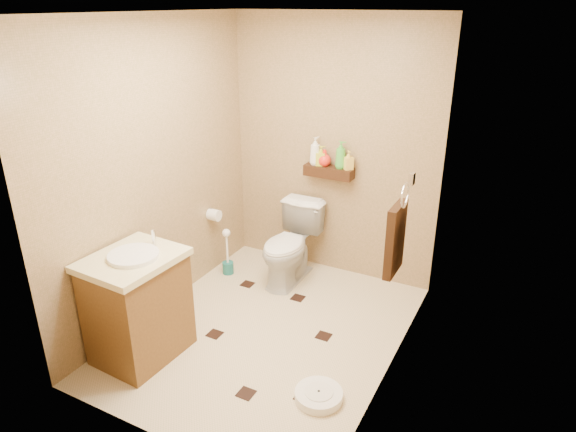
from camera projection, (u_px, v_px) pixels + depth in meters
The scene contains 19 objects.
ground at pixel (267, 332), 4.14m from camera, with size 2.50×2.50×0.00m, color beige.
wall_back at pixel (333, 151), 4.70m from camera, with size 2.00×0.04×2.40m, color tan.
wall_front at pixel (144, 266), 2.66m from camera, with size 2.00×0.04×2.40m, color tan.
wall_left at pixel (157, 172), 4.11m from camera, with size 0.04×2.50×2.40m, color tan.
wall_right at pixel (401, 217), 3.25m from camera, with size 0.04×2.50×2.40m, color tan.
ceiling at pixel (261, 12), 3.21m from camera, with size 2.00×2.50×0.02m, color silver.
wall_shelf at pixel (329, 172), 4.70m from camera, with size 0.46×0.14×0.10m, color #3B1C10.
floor_accents at pixel (272, 335), 4.10m from camera, with size 1.23×1.36×0.01m.
toilet at pixel (290, 245), 4.78m from camera, with size 0.41×0.72×0.74m, color white.
vanity at pixel (138, 305), 3.74m from camera, with size 0.58×0.70×0.94m.
bathroom_scale at pixel (319, 395), 3.43m from camera, with size 0.37×0.37×0.07m.
toilet_brush at pixel (228, 258), 4.97m from camera, with size 0.11×0.11×0.47m.
towel_ring at pixel (396, 236), 3.59m from camera, with size 0.12×0.30×0.76m.
toilet_paper at pixel (214, 215), 4.84m from camera, with size 0.12×0.11×0.12m.
bottle_a at pixel (315, 151), 4.70m from camera, with size 0.10×0.10×0.26m, color white.
bottle_b at pixel (321, 156), 4.68m from camera, with size 0.08×0.08×0.18m, color gold.
bottle_c at pixel (325, 158), 4.67m from camera, with size 0.12×0.12×0.15m, color red.
bottle_d at pixel (341, 155), 4.59m from camera, with size 0.10×0.10×0.25m, color green.
bottle_e at pixel (348, 160), 4.57m from camera, with size 0.08×0.08×0.17m, color #EEC84F.
Camera 1 is at (1.75, -2.99, 2.47)m, focal length 32.00 mm.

